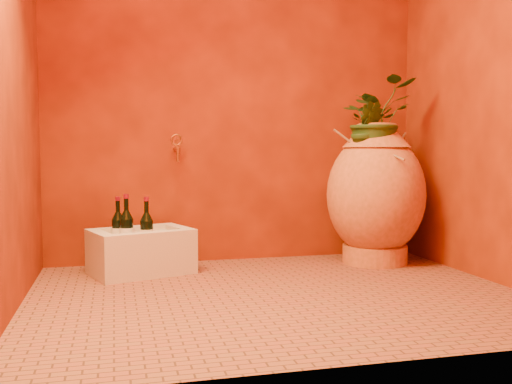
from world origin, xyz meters
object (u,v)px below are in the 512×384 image
object	(u,v)px
amphora	(376,194)
wine_bottle_b	(147,232)
stone_basin	(141,252)
wine_bottle_a	(118,230)
wine_bottle_c	(127,230)
wall_tap	(177,147)

from	to	relation	value
amphora	wine_bottle_b	size ratio (longest dim) A/B	2.86
amphora	wine_bottle_b	xyz separation A→B (m)	(-1.48, -0.03, -0.20)
wine_bottle_b	amphora	bearing A→B (deg)	1.09
stone_basin	wine_bottle_b	distance (m)	0.15
wine_bottle_a	amphora	bearing A→B (deg)	-3.26
wine_bottle_a	wine_bottle_c	distance (m)	0.09
wine_bottle_a	wine_bottle_c	size ratio (longest dim) A/B	0.94
amphora	wine_bottle_b	distance (m)	1.49
wine_bottle_c	stone_basin	bearing A→B (deg)	13.63
stone_basin	amphora	bearing A→B (deg)	-1.59
wine_bottle_b	wine_bottle_c	world-z (taller)	wine_bottle_c
wine_bottle_b	wall_tap	distance (m)	0.62
stone_basin	wall_tap	distance (m)	0.71
amphora	wine_bottle_c	size ratio (longest dim) A/B	2.73
stone_basin	wine_bottle_a	bearing A→B (deg)	158.66
wine_bottle_a	wall_tap	size ratio (longest dim) A/B	1.75
stone_basin	wine_bottle_a	distance (m)	0.19
wine_bottle_a	wall_tap	bearing A→B (deg)	23.92
wall_tap	wine_bottle_a	bearing A→B (deg)	-156.08
amphora	wine_bottle_b	bearing A→B (deg)	-178.91
stone_basin	wall_tap	world-z (taller)	wall_tap
amphora	wine_bottle_a	size ratio (longest dim) A/B	2.90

